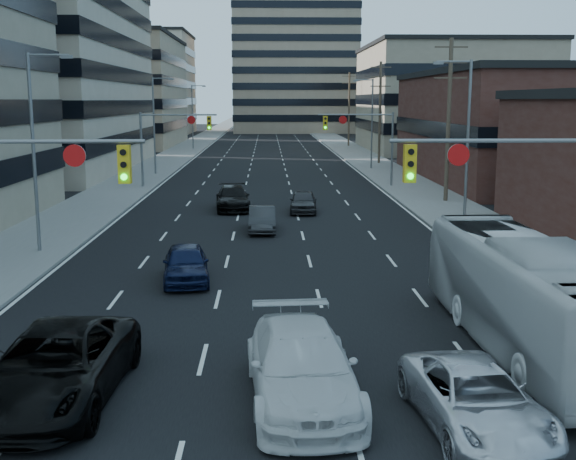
# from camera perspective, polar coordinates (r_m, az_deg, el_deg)

# --- Properties ---
(road_surface) EXTENTS (18.00, 300.00, 0.02)m
(road_surface) POSITION_cam_1_polar(r_m,az_deg,el_deg) (142.90, -1.65, 7.46)
(road_surface) COLOR black
(road_surface) RESTS_ON ground
(sidewalk_left) EXTENTS (5.00, 300.00, 0.15)m
(sidewalk_left) POSITION_cam_1_polar(r_m,az_deg,el_deg) (143.35, -6.29, 7.44)
(sidewalk_left) COLOR slate
(sidewalk_left) RESTS_ON ground
(sidewalk_right) EXTENTS (5.00, 300.00, 0.15)m
(sidewalk_right) POSITION_cam_1_polar(r_m,az_deg,el_deg) (143.36, 2.99, 7.49)
(sidewalk_right) COLOR slate
(sidewalk_right) RESTS_ON ground
(office_left_far) EXTENTS (20.00, 30.00, 16.00)m
(office_left_far) POSITION_cam_1_polar(r_m,az_deg,el_deg) (115.25, -13.89, 10.48)
(office_left_far) COLOR gray
(office_left_far) RESTS_ON ground
(storefront_right_mid) EXTENTS (20.00, 30.00, 9.00)m
(storefront_right_mid) POSITION_cam_1_polar(r_m,az_deg,el_deg) (67.21, 19.47, 7.57)
(storefront_right_mid) COLOR #472119
(storefront_right_mid) RESTS_ON ground
(office_right_far) EXTENTS (22.00, 28.00, 14.00)m
(office_right_far) POSITION_cam_1_polar(r_m,az_deg,el_deg) (103.79, 12.50, 10.04)
(office_right_far) COLOR gray
(office_right_far) RESTS_ON ground
(bg_block_left) EXTENTS (24.00, 24.00, 20.00)m
(bg_block_left) POSITION_cam_1_polar(r_m,az_deg,el_deg) (155.30, -12.26, 11.15)
(bg_block_left) COLOR #ADA089
(bg_block_left) RESTS_ON ground
(bg_block_right) EXTENTS (22.00, 22.00, 12.00)m
(bg_block_right) POSITION_cam_1_polar(r_m,az_deg,el_deg) (146.28, 11.16, 9.69)
(bg_block_right) COLOR gray
(bg_block_right) RESTS_ON ground
(signal_near_left) EXTENTS (6.59, 0.33, 6.00)m
(signal_near_left) POSITION_cam_1_polar(r_m,az_deg,el_deg) (22.17, -21.25, 2.72)
(signal_near_left) COLOR slate
(signal_near_left) RESTS_ON ground
(signal_near_right) EXTENTS (6.59, 0.33, 6.00)m
(signal_near_right) POSITION_cam_1_polar(r_m,az_deg,el_deg) (22.18, 18.07, 2.92)
(signal_near_right) COLOR slate
(signal_near_right) RESTS_ON ground
(signal_far_left) EXTENTS (6.09, 0.33, 6.00)m
(signal_far_left) POSITION_cam_1_polar(r_m,az_deg,el_deg) (58.29, -9.28, 7.50)
(signal_far_left) COLOR slate
(signal_far_left) RESTS_ON ground
(signal_far_right) EXTENTS (6.09, 0.33, 6.00)m
(signal_far_right) POSITION_cam_1_polar(r_m,az_deg,el_deg) (58.29, 6.00, 7.58)
(signal_far_right) COLOR slate
(signal_far_right) RESTS_ON ground
(utility_pole_block) EXTENTS (2.20, 0.28, 11.00)m
(utility_pole_block) POSITION_cam_1_polar(r_m,az_deg,el_deg) (50.25, 12.58, 8.66)
(utility_pole_block) COLOR #4C3D2D
(utility_pole_block) RESTS_ON ground
(utility_pole_midblock) EXTENTS (2.20, 0.28, 11.00)m
(utility_pole_midblock) POSITION_cam_1_polar(r_m,az_deg,el_deg) (79.68, 7.28, 9.32)
(utility_pole_midblock) COLOR #4C3D2D
(utility_pole_midblock) RESTS_ON ground
(utility_pole_distant) EXTENTS (2.20, 0.28, 11.00)m
(utility_pole_distant) POSITION_cam_1_polar(r_m,az_deg,el_deg) (109.42, 4.84, 9.60)
(utility_pole_distant) COLOR #4C3D2D
(utility_pole_distant) RESTS_ON ground
(streetlight_left_near) EXTENTS (2.03, 0.22, 9.00)m
(streetlight_left_near) POSITION_cam_1_polar(r_m,az_deg,el_deg) (34.37, -19.25, 6.50)
(streetlight_left_near) COLOR slate
(streetlight_left_near) RESTS_ON ground
(streetlight_left_mid) EXTENTS (2.03, 0.22, 9.00)m
(streetlight_left_mid) POSITION_cam_1_polar(r_m,az_deg,el_deg) (68.54, -10.42, 8.49)
(streetlight_left_mid) COLOR slate
(streetlight_left_mid) RESTS_ON ground
(streetlight_left_far) EXTENTS (2.03, 0.22, 9.00)m
(streetlight_left_far) POSITION_cam_1_polar(r_m,az_deg,el_deg) (103.26, -7.47, 9.11)
(streetlight_left_far) COLOR slate
(streetlight_left_far) RESTS_ON ground
(streetlight_right_near) EXTENTS (2.03, 0.22, 9.00)m
(streetlight_right_near) POSITION_cam_1_polar(r_m,az_deg,el_deg) (39.17, 13.80, 7.16)
(streetlight_right_near) COLOR slate
(streetlight_right_near) RESTS_ON ground
(streetlight_right_far) EXTENTS (2.03, 0.22, 9.00)m
(streetlight_right_far) POSITION_cam_1_polar(r_m,az_deg,el_deg) (73.48, 6.54, 8.70)
(streetlight_right_far) COLOR slate
(streetlight_right_far) RESTS_ON ground
(black_pickup) EXTENTS (3.15, 6.32, 1.72)m
(black_pickup) POSITION_cam_1_polar(r_m,az_deg,el_deg) (17.90, -17.90, -10.20)
(black_pickup) COLOR black
(black_pickup) RESTS_ON ground
(white_van) EXTENTS (2.79, 6.07, 1.72)m
(white_van) POSITION_cam_1_polar(r_m,az_deg,el_deg) (17.05, 1.08, -10.72)
(white_van) COLOR silver
(white_van) RESTS_ON ground
(silver_suv) EXTENTS (2.73, 5.10, 1.36)m
(silver_suv) POSITION_cam_1_polar(r_m,az_deg,el_deg) (16.27, 14.62, -12.81)
(silver_suv) COLOR silver
(silver_suv) RESTS_ON ground
(transit_bus) EXTENTS (2.96, 11.52, 3.19)m
(transit_bus) POSITION_cam_1_polar(r_m,az_deg,el_deg) (21.33, 18.35, -4.86)
(transit_bus) COLOR silver
(transit_bus) RESTS_ON ground
(sedan_blue) EXTENTS (2.20, 4.44, 1.46)m
(sedan_blue) POSITION_cam_1_polar(r_m,az_deg,el_deg) (28.18, -8.07, -2.64)
(sedan_blue) COLOR black
(sedan_blue) RESTS_ON ground
(sedan_grey_center) EXTENTS (1.42, 4.04, 1.33)m
(sedan_grey_center) POSITION_cam_1_polar(r_m,az_deg,el_deg) (38.59, -2.05, 0.85)
(sedan_grey_center) COLOR #2B2B2D
(sedan_grey_center) RESTS_ON ground
(sedan_black_far) EXTENTS (2.47, 5.34, 1.51)m
(sedan_black_far) POSITION_cam_1_polar(r_m,az_deg,el_deg) (46.31, -4.39, 2.52)
(sedan_black_far) COLOR black
(sedan_black_far) RESTS_ON ground
(sedan_grey_right) EXTENTS (1.89, 4.18, 1.39)m
(sedan_grey_right) POSITION_cam_1_polar(r_m,az_deg,el_deg) (45.16, 1.22, 2.27)
(sedan_grey_right) COLOR #303032
(sedan_grey_right) RESTS_ON ground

